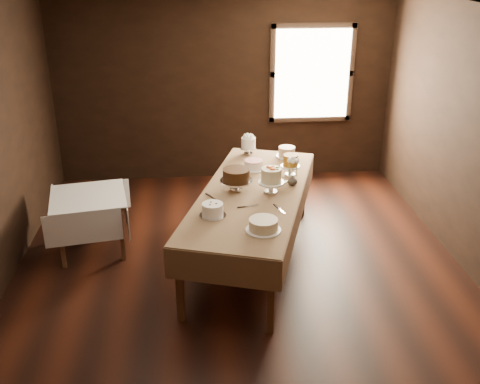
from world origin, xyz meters
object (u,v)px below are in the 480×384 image
cake_swirl (213,210)px  cake_server_a (252,206)px  cake_flowers (271,182)px  cake_server_b (281,211)px  cake_server_e (214,199)px  display_table (252,197)px  cake_caramel (290,166)px  cake_chocolate (236,180)px  cake_meringue (248,146)px  cake_speckled (287,152)px  flower_vase (292,180)px  side_table (88,202)px  cake_server_d (283,182)px  cake_lattice (254,165)px  cake_cream (263,225)px

cake_swirl → cake_server_a: 0.47m
cake_flowers → cake_server_b: (0.04, -0.47, -0.12)m
cake_flowers → cake_swirl: (-0.66, -0.53, -0.06)m
cake_flowers → cake_server_e: size_ratio=1.30×
display_table → cake_caramel: size_ratio=11.04×
display_table → cake_chocolate: size_ratio=7.14×
cake_server_e → cake_meringue: bearing=129.3°
cake_server_a → cake_flowers: bearing=42.3°
cake_caramel → cake_server_b: bearing=-104.6°
cake_flowers → cake_swirl: bearing=-141.0°
cake_server_a → cake_speckled: bearing=55.6°
cake_caramel → cake_server_a: 0.98m
display_table → cake_speckled: (0.56, 1.08, 0.12)m
flower_vase → cake_flowers: bearing=-146.1°
side_table → cake_caramel: size_ratio=3.65×
cake_flowers → cake_server_a: (-0.24, -0.33, -0.12)m
cake_server_d → cake_server_e: bearing=-171.7°
cake_caramel → cake_server_d: size_ratio=1.11×
cake_speckled → cake_server_a: cake_speckled is taller
cake_meringue → cake_server_a: 1.58m
cake_meringue → cake_flowers: cake_flowers is taller
cake_server_a → cake_server_b: (0.28, -0.14, 0.00)m
cake_speckled → flower_vase: bearing=-95.2°
cake_speckled → cake_server_e: (-0.98, -1.24, -0.06)m
cake_flowers → cake_lattice: bearing=99.4°
cake_lattice → cake_swirl: cake_swirl is taller
display_table → cake_server_e: cake_server_e is taller
cake_lattice → cake_chocolate: bearing=-112.8°
cake_meringue → cake_server_b: 1.73m
cake_server_d → cake_server_e: (-0.80, -0.40, 0.00)m
cake_speckled → cake_server_d: bearing=-102.0°
display_table → cake_meringue: size_ratio=12.25×
cake_cream → cake_server_d: bearing=72.3°
display_table → cake_chocolate: cake_chocolate is taller
cake_swirl → cake_server_e: cake_swirl is taller
cake_server_d → cake_speckled: bearing=59.9°
cake_meringue → cake_swirl: size_ratio=0.89×
cake_lattice → cake_server_b: (0.16, -1.18, -0.05)m
cake_meringue → cake_caramel: size_ratio=0.90×
cake_server_d → cake_caramel: bearing=42.3°
cake_chocolate → flower_vase: 0.65m
display_table → cake_server_d: bearing=32.5°
cake_server_a → flower_vase: flower_vase is taller
cake_speckled → cake_chocolate: cake_chocolate is taller
cake_swirl → cake_server_d: size_ratio=1.12×
cake_speckled → cake_server_d: (-0.18, -0.84, -0.06)m
cake_flowers → cake_server_d: bearing=57.3°
cake_server_a → cake_server_d: 0.74m
cake_swirl → cake_speckled: bearing=58.4°
cake_meringue → cake_chocolate: cake_chocolate is taller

